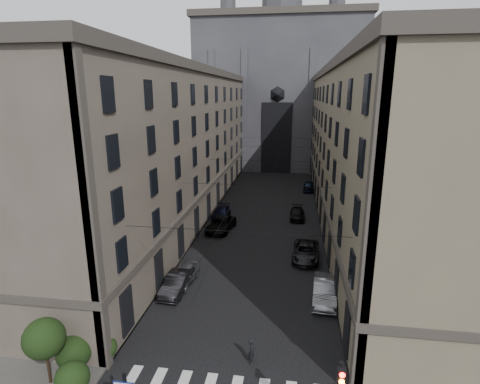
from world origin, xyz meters
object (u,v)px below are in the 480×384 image
at_px(car_right_near, 325,290).
at_px(gothic_tower, 280,84).
at_px(car_right_far, 309,186).
at_px(car_left_near, 183,275).
at_px(car_left_midnear, 177,283).
at_px(car_left_far, 221,213).
at_px(car_right_midnear, 306,252).
at_px(car_right_midfar, 297,214).
at_px(car_left_midfar, 221,224).
at_px(pedestrian, 252,351).

bearing_deg(car_right_near, gothic_tower, 100.66).
bearing_deg(car_right_far, car_left_near, -106.09).
bearing_deg(car_left_midnear, car_left_far, 93.19).
bearing_deg(car_right_far, gothic_tower, 107.16).
bearing_deg(car_left_far, car_right_near, -57.54).
height_order(car_right_midnear, car_right_midfar, car_right_midnear).
bearing_deg(car_left_midnear, car_right_near, 5.10).
bearing_deg(car_left_midfar, gothic_tower, 91.72).
xyz_separation_m(car_left_midnear, car_right_midfar, (9.80, 19.96, -0.11)).
bearing_deg(car_left_midfar, car_right_midnear, -26.14).
relative_size(car_left_near, car_left_midfar, 0.82).
relative_size(gothic_tower, car_left_near, 12.90).
bearing_deg(car_left_far, car_left_midfar, -80.08).
relative_size(car_left_far, car_right_near, 0.95).
distance_m(gothic_tower, pedestrian, 69.28).
bearing_deg(car_right_midfar, gothic_tower, 96.52).
relative_size(car_right_midnear, car_right_midfar, 1.18).
relative_size(car_left_midnear, car_right_near, 0.93).
bearing_deg(gothic_tower, car_right_far, -76.13).
bearing_deg(pedestrian, gothic_tower, -1.85).
bearing_deg(car_right_midfar, car_left_midfar, -147.16).
bearing_deg(car_left_midnear, car_left_midfar, 89.97).
distance_m(car_left_near, car_right_midnear, 12.25).
xyz_separation_m(gothic_tower, car_left_midfar, (-4.75, -45.42, -17.03)).
bearing_deg(car_left_midnear, gothic_tower, 87.99).
bearing_deg(car_right_midfar, car_right_midnear, -86.01).
bearing_deg(car_left_midnear, car_right_far, 74.52).
relative_size(car_left_midfar, car_right_midfar, 1.21).
xyz_separation_m(car_right_far, pedestrian, (-4.85, -42.04, 0.03)).
xyz_separation_m(car_right_midnear, car_right_far, (1.25, 26.82, 0.02)).
bearing_deg(car_right_near, car_right_midnear, 104.23).
xyz_separation_m(car_left_near, car_left_midnear, (-0.10, -1.37, 0.00)).
height_order(car_left_far, car_right_midnear, car_right_midnear).
bearing_deg(car_right_midfar, car_right_near, -83.71).
distance_m(car_left_midfar, pedestrian, 22.56).
bearing_deg(pedestrian, car_left_midnear, 39.99).
xyz_separation_m(car_left_midfar, pedestrian, (6.09, -21.72, 0.03)).
distance_m(car_left_near, car_left_midfar, 12.93).
bearing_deg(car_left_near, car_right_midnear, 36.70).
bearing_deg(pedestrian, car_left_midfar, 12.67).
height_order(car_left_midnear, car_right_far, car_left_midnear).
xyz_separation_m(car_left_midfar, car_right_far, (10.95, 20.31, -0.00)).
xyz_separation_m(car_left_near, car_left_midfar, (0.74, 12.91, 0.00)).
bearing_deg(car_left_far, gothic_tower, 82.25).
relative_size(car_right_near, car_right_midfar, 1.10).
bearing_deg(car_left_midnear, car_right_midfar, 67.19).
height_order(gothic_tower, car_right_midnear, gothic_tower).
xyz_separation_m(car_left_far, car_right_midnear, (10.49, -11.01, 0.06)).
relative_size(gothic_tower, car_right_near, 11.56).
bearing_deg(car_left_far, car_right_midnear, -46.41).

